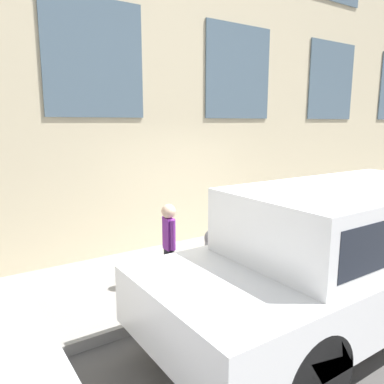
% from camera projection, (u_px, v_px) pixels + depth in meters
% --- Properties ---
extents(ground_plane, '(80.00, 80.00, 0.00)m').
position_uv_depth(ground_plane, '(260.00, 292.00, 5.48)').
color(ground_plane, '#514F4C').
extents(sidewalk, '(2.34, 60.00, 0.13)m').
position_uv_depth(sidewalk, '(212.00, 263.00, 6.42)').
color(sidewalk, gray).
rests_on(sidewalk, ground_plane).
extents(fire_hydrant, '(0.36, 0.46, 0.78)m').
position_uv_depth(fire_hydrant, '(213.00, 253.00, 5.56)').
color(fire_hydrant, gray).
rests_on(fire_hydrant, sidewalk).
extents(person, '(0.30, 0.20, 1.23)m').
position_uv_depth(person, '(169.00, 239.00, 5.14)').
color(person, '#232328').
rests_on(person, sidewalk).
extents(parked_truck_white_near, '(1.83, 5.10, 1.72)m').
position_uv_depth(parked_truck_white_near, '(349.00, 244.00, 4.49)').
color(parked_truck_white_near, black).
rests_on(parked_truck_white_near, ground_plane).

